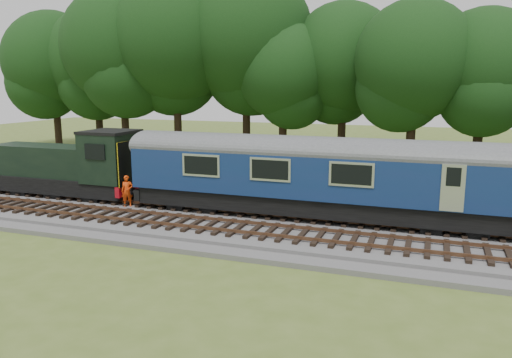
% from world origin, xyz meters
% --- Properties ---
extents(ground, '(120.00, 120.00, 0.00)m').
position_xyz_m(ground, '(0.00, 0.00, 0.00)').
color(ground, '#4F6224').
rests_on(ground, ground).
extents(ballast, '(70.00, 7.00, 0.35)m').
position_xyz_m(ballast, '(0.00, 0.00, 0.17)').
color(ballast, '#4C4C4F').
rests_on(ballast, ground).
extents(track_north, '(67.20, 2.40, 0.21)m').
position_xyz_m(track_north, '(0.00, 1.40, 0.42)').
color(track_north, black).
rests_on(track_north, ballast).
extents(track_south, '(67.20, 2.40, 0.21)m').
position_xyz_m(track_south, '(0.00, -1.60, 0.42)').
color(track_south, black).
rests_on(track_south, ballast).
extents(fence, '(64.00, 0.12, 1.00)m').
position_xyz_m(fence, '(0.00, 4.50, 0.00)').
color(fence, '#6B6054').
rests_on(fence, ground).
extents(tree_line, '(70.00, 8.00, 18.00)m').
position_xyz_m(tree_line, '(0.00, 22.00, 0.00)').
color(tree_line, black).
rests_on(tree_line, ground).
extents(dmu_railcar, '(18.05, 2.86, 3.88)m').
position_xyz_m(dmu_railcar, '(1.99, 1.40, 2.61)').
color(dmu_railcar, black).
rests_on(dmu_railcar, ground).
extents(shunter_loco, '(8.91, 2.60, 3.38)m').
position_xyz_m(shunter_loco, '(-11.94, 1.40, 1.97)').
color(shunter_loco, black).
rests_on(shunter_loco, ground).
extents(worker, '(0.70, 0.63, 1.60)m').
position_xyz_m(worker, '(-7.56, 0.32, 1.15)').
color(worker, '#EB3F0C').
rests_on(worker, ballast).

